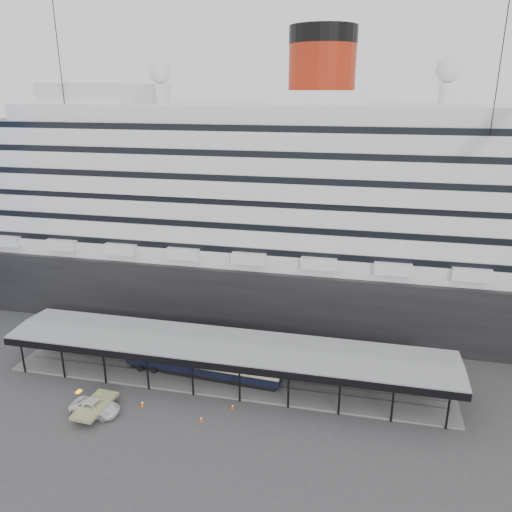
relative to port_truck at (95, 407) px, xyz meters
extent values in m
plane|color=#373739|center=(12.52, 4.96, -0.79)|extent=(200.00, 200.00, 0.00)
cube|color=black|center=(12.52, 36.96, 4.21)|extent=(130.00, 30.00, 10.00)
cylinder|color=#9A210C|center=(20.52, 36.96, 36.61)|extent=(10.00, 10.00, 9.00)
cylinder|color=black|center=(20.52, 36.96, 41.86)|extent=(10.10, 10.10, 2.50)
sphere|color=silver|center=(-5.48, 36.96, 36.91)|extent=(3.60, 3.60, 3.60)
sphere|color=silver|center=(38.52, 36.96, 36.91)|extent=(3.60, 3.60, 3.60)
cube|color=slate|center=(12.52, 9.96, -0.67)|extent=(56.00, 8.00, 0.24)
cube|color=slate|center=(12.52, 9.24, -0.51)|extent=(54.00, 0.08, 0.10)
cube|color=slate|center=(12.52, 10.68, -0.51)|extent=(54.00, 0.08, 0.10)
cube|color=black|center=(12.52, 5.46, 3.66)|extent=(56.00, 0.18, 0.90)
cube|color=black|center=(12.52, 14.46, 3.66)|extent=(56.00, 0.18, 0.90)
cube|color=slate|center=(12.52, 9.96, 4.39)|extent=(56.00, 9.00, 0.24)
cylinder|color=black|center=(-16.69, 26.71, 22.81)|extent=(0.12, 0.12, 47.21)
cylinder|color=black|center=(42.78, 25.21, 22.81)|extent=(0.12, 0.12, 47.21)
imported|color=silver|center=(0.00, 0.00, 0.00)|extent=(5.85, 2.99, 1.58)
cube|color=black|center=(9.51, 9.96, -0.22)|extent=(19.78, 3.58, 0.66)
cube|color=black|center=(9.51, 9.96, 0.62)|extent=(20.74, 4.02, 1.03)
cube|color=beige|center=(9.51, 9.96, 1.75)|extent=(20.75, 4.06, 1.22)
cube|color=black|center=(9.51, 9.96, 2.54)|extent=(20.74, 4.02, 0.37)
cube|color=#E44E0C|center=(4.64, 2.35, -0.77)|extent=(0.54, 0.54, 0.03)
cone|color=#E44E0C|center=(4.64, 2.35, -0.37)|extent=(0.45, 0.45, 0.80)
cylinder|color=white|center=(4.64, 2.35, -0.29)|extent=(0.25, 0.25, 0.15)
cube|color=#F43F0D|center=(12.19, 1.23, -0.78)|extent=(0.37, 0.37, 0.03)
cone|color=#F43F0D|center=(12.19, 1.23, -0.44)|extent=(0.31, 0.31, 0.65)
cylinder|color=white|center=(12.19, 1.23, -0.38)|extent=(0.21, 0.21, 0.13)
cube|color=#D1410B|center=(15.00, 4.15, -0.78)|extent=(0.46, 0.46, 0.03)
cone|color=#D1410B|center=(15.00, 4.15, -0.44)|extent=(0.39, 0.39, 0.67)
cylinder|color=white|center=(15.00, 4.15, -0.37)|extent=(0.21, 0.21, 0.13)
camera|label=1|loc=(28.39, -42.97, 34.14)|focal=35.00mm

